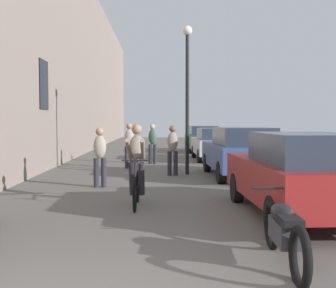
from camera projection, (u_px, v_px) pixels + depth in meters
building_facade_left at (50, 41)px, 17.31m from camera, size 0.54×68.00×9.82m
cyclist_on_bicycle at (137, 167)px, 9.34m from camera, size 0.52×1.76×1.74m
pedestrian_near at (100, 154)px, 11.86m from camera, size 0.35×0.26×1.60m
pedestrian_mid at (173, 147)px, 14.44m from camera, size 0.35×0.26×1.63m
pedestrian_far at (129, 143)px, 16.58m from camera, size 0.36×0.27×1.69m
pedestrian_furthest at (153, 141)px, 18.33m from camera, size 0.38×0.30×1.65m
street_lamp at (187, 81)px, 14.62m from camera, size 0.32×0.32×4.90m
parked_car_nearest at (299, 174)px, 8.15m from camera, size 1.94×4.44×1.57m
parked_car_second at (240, 151)px, 13.92m from camera, size 1.96×4.48×1.58m
parked_car_third at (214, 144)px, 19.99m from camera, size 1.77×4.11×1.46m
parked_car_fourth at (202, 138)px, 25.36m from camera, size 1.78×4.20×1.49m
parked_motorcycle at (284, 232)px, 5.50m from camera, size 0.62×2.15×0.92m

